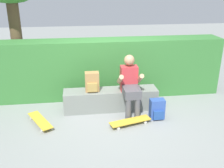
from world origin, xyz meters
TOP-DOWN VIEW (x-y plane):
  - ground_plane at (0.00, 0.00)m, footprint 24.00×24.00m
  - bench_main at (0.00, 0.34)m, footprint 1.95×0.42m
  - person_skater at (0.37, 0.13)m, footprint 0.49×0.62m
  - skateboard_near_person at (0.28, -0.38)m, footprint 0.82×0.41m
  - skateboard_beside_bench at (-1.41, -0.13)m, footprint 0.55×0.80m
  - backpack_on_bench at (-0.38, 0.33)m, footprint 0.28×0.23m
  - backpack_on_ground at (0.85, -0.19)m, footprint 0.28×0.23m
  - hedge_row at (-0.44, 1.11)m, footprint 6.19×0.60m

SIDE VIEW (x-z plane):
  - ground_plane at x=0.00m, z-range 0.00..0.00m
  - skateboard_near_person at x=0.28m, z-range 0.03..0.12m
  - skateboard_beside_bench at x=-1.41m, z-range 0.03..0.12m
  - backpack_on_ground at x=0.85m, z-range -0.01..0.39m
  - bench_main at x=0.00m, z-range 0.00..0.43m
  - backpack_on_bench at x=-0.38m, z-range 0.43..0.83m
  - person_skater at x=0.37m, z-range 0.04..1.23m
  - hedge_row at x=-0.44m, z-range 0.00..1.33m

